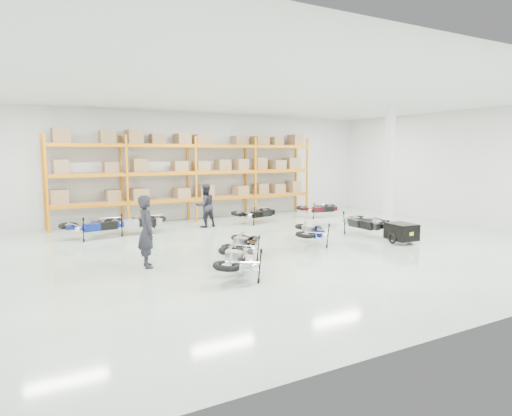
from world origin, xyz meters
TOP-DOWN VIEW (x-y plane):
  - room at (0.00, 0.00)m, footprint 18.00×18.00m
  - pallet_rack at (-0.00, 6.45)m, footprint 11.28×0.98m
  - structural_column at (5.20, 0.50)m, footprint 0.25×0.25m
  - moto_blue_centre at (1.23, -0.23)m, footprint 1.66×1.89m
  - moto_silver_left at (-2.46, -2.42)m, footprint 1.63×1.97m
  - moto_black_far_left at (-1.43, -0.78)m, footprint 1.64×1.79m
  - moto_touring_right at (3.81, 0.14)m, footprint 1.05×1.92m
  - trailer at (3.81, -1.46)m, footprint 0.79×1.50m
  - moto_back_a at (-4.37, 4.20)m, footprint 1.94×1.14m
  - moto_back_b at (-2.93, 4.38)m, footprint 1.97×1.25m
  - moto_back_c at (1.89, 4.40)m, footprint 1.86×1.17m
  - moto_back_d at (5.15, 4.50)m, footprint 1.79×1.13m
  - person_left at (-3.97, -0.47)m, footprint 0.50×0.70m
  - person_back at (-0.26, 4.49)m, footprint 0.88×0.72m

SIDE VIEW (x-z plane):
  - trailer at x=3.81m, z-range 0.05..0.67m
  - moto_black_far_left at x=-1.43m, z-range -0.03..1.03m
  - moto_back_d at x=5.15m, z-range -0.03..1.04m
  - moto_blue_centre at x=1.23m, z-range -0.03..1.08m
  - moto_back_c at x=1.89m, z-range -0.03..1.09m
  - moto_silver_left at x=-2.46m, z-range -0.03..1.11m
  - moto_back_b at x=-2.93m, z-range -0.03..1.15m
  - moto_back_a at x=-4.37m, z-range -0.03..1.16m
  - moto_touring_right at x=3.81m, z-range -0.03..1.17m
  - person_back at x=-0.26m, z-range 0.00..1.65m
  - person_left at x=-3.97m, z-range 0.00..1.79m
  - room at x=0.00m, z-range -6.75..11.25m
  - structural_column at x=5.20m, z-range 0.00..4.50m
  - pallet_rack at x=0.00m, z-range 0.45..4.07m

